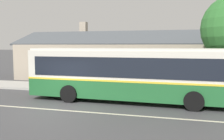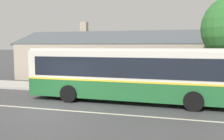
% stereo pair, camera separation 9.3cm
% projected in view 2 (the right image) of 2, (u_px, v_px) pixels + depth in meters
% --- Properties ---
extents(ground_plane, '(300.00, 300.00, 0.00)m').
position_uv_depth(ground_plane, '(54.00, 110.00, 12.68)').
color(ground_plane, '#424244').
extents(sidewalk_far, '(60.00, 3.00, 0.15)m').
position_uv_depth(sidewalk_far, '(93.00, 89.00, 18.42)').
color(sidewalk_far, '#ADAAA3').
rests_on(sidewalk_far, ground).
extents(lane_divider_stripe, '(60.00, 0.16, 0.01)m').
position_uv_depth(lane_divider_stripe, '(54.00, 110.00, 12.68)').
color(lane_divider_stripe, beige).
rests_on(lane_divider_stripe, ground).
extents(community_building, '(23.53, 8.43, 5.73)m').
position_uv_depth(community_building, '(141.00, 60.00, 24.52)').
color(community_building, tan).
rests_on(community_building, ground).
extents(transit_bus, '(11.77, 2.94, 3.09)m').
position_uv_depth(transit_bus, '(128.00, 73.00, 14.43)').
color(transit_bus, '#236633').
rests_on(transit_bus, ground).
extents(bench_by_building, '(1.77, 0.51, 0.94)m').
position_uv_depth(bench_by_building, '(57.00, 80.00, 19.21)').
color(bench_by_building, brown).
rests_on(bench_by_building, sidewalk_far).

